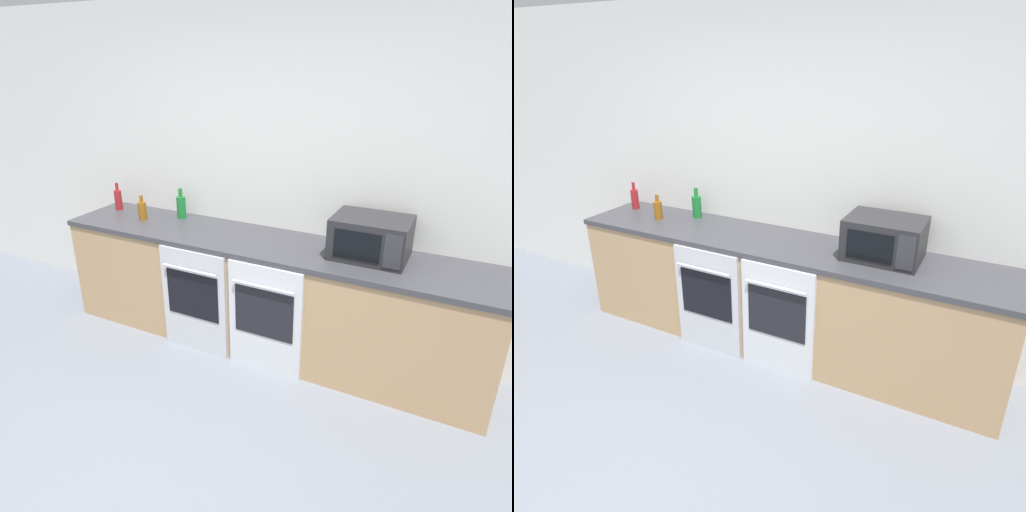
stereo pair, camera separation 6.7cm
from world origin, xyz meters
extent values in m
cube|color=silver|center=(0.00, 2.22, 1.30)|extent=(10.00, 0.06, 2.60)
cube|color=tan|center=(0.00, 1.87, 0.43)|extent=(3.38, 0.63, 0.86)
cube|color=#38383D|center=(0.00, 1.87, 0.88)|extent=(3.40, 0.65, 0.04)
cube|color=#B7BABF|center=(-0.44, 1.54, 0.43)|extent=(0.57, 0.03, 0.86)
cube|color=black|center=(-0.44, 1.53, 0.50)|extent=(0.45, 0.01, 0.38)
cylinder|color=#B7BABF|center=(-0.44, 1.50, 0.72)|extent=(0.47, 0.02, 0.02)
cube|color=silver|center=(0.16, 1.54, 0.43)|extent=(0.57, 0.03, 0.86)
cube|color=black|center=(0.16, 1.53, 0.50)|extent=(0.45, 0.01, 0.38)
cylinder|color=silver|center=(0.16, 1.50, 0.72)|extent=(0.47, 0.02, 0.02)
cube|color=#232326|center=(0.78, 1.93, 1.05)|extent=(0.51, 0.38, 0.29)
cube|color=black|center=(0.73, 1.74, 1.05)|extent=(0.31, 0.01, 0.19)
cube|color=#2D2D33|center=(0.96, 1.74, 1.05)|extent=(0.11, 0.01, 0.23)
cylinder|color=#8C5114|center=(-1.14, 1.87, 0.98)|extent=(0.07, 0.07, 0.15)
cylinder|color=#8C5114|center=(-1.14, 1.87, 1.09)|extent=(0.03, 0.03, 0.06)
cylinder|color=#19722D|center=(-0.87, 2.05, 1.00)|extent=(0.08, 0.08, 0.19)
cylinder|color=#19722D|center=(-0.87, 2.05, 1.13)|extent=(0.03, 0.03, 0.07)
cylinder|color=maroon|center=(-1.52, 2.00, 0.99)|extent=(0.07, 0.07, 0.18)
cylinder|color=maroon|center=(-1.52, 2.00, 1.11)|extent=(0.03, 0.03, 0.07)
camera|label=1|loc=(1.37, -1.01, 2.17)|focal=32.00mm
camera|label=2|loc=(1.43, -0.98, 2.17)|focal=32.00mm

